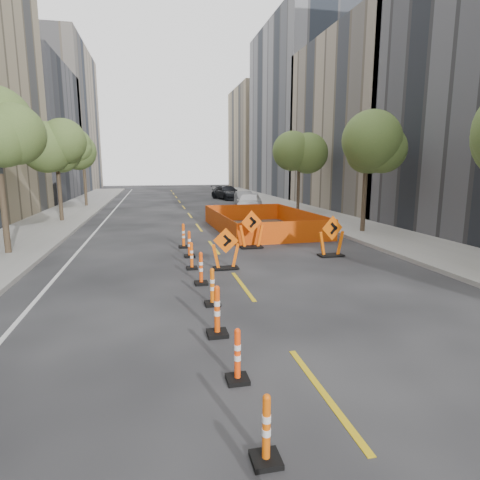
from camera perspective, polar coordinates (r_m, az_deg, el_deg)
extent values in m
plane|color=black|center=(8.70, 6.28, -14.07)|extent=(140.00, 140.00, 0.00)
cube|color=gray|center=(20.83, -29.96, -0.67)|extent=(4.00, 90.00, 0.15)
cube|color=gray|center=(22.93, 18.30, 1.12)|extent=(4.00, 90.00, 0.15)
cube|color=#4C4C51|center=(48.99, -30.12, 13.11)|extent=(12.00, 16.00, 14.00)
cube|color=gray|center=(65.03, -25.87, 15.14)|extent=(12.00, 20.00, 20.00)
cube|color=gray|center=(37.05, 20.52, 15.13)|extent=(12.00, 16.00, 14.00)
cube|color=gray|center=(51.94, 10.57, 17.42)|extent=(12.00, 18.00, 20.00)
cube|color=tan|center=(69.06, 4.47, 14.13)|extent=(12.00, 14.00, 16.00)
cylinder|color=#382B1E|center=(18.55, -30.46, 2.77)|extent=(0.24, 0.24, 3.15)
cylinder|color=#382B1E|center=(28.18, -24.20, 5.46)|extent=(0.24, 0.24, 3.15)
sphere|color=#40642B|center=(28.12, -24.66, 11.50)|extent=(2.80, 2.80, 2.80)
cylinder|color=#382B1E|center=(37.99, -21.13, 6.75)|extent=(0.24, 0.24, 3.15)
sphere|color=#40642B|center=(37.95, -21.43, 11.23)|extent=(2.80, 2.80, 2.80)
cylinder|color=#382B1E|center=(22.45, 17.19, 4.85)|extent=(0.24, 0.24, 3.15)
sphere|color=#40642B|center=(22.38, 17.61, 12.45)|extent=(2.80, 2.80, 2.80)
cylinder|color=#382B1E|center=(31.52, 8.28, 6.71)|extent=(0.24, 0.24, 3.15)
sphere|color=#40642B|center=(31.47, 8.42, 12.12)|extent=(2.80, 2.80, 2.80)
imported|color=white|center=(31.39, 1.37, 5.36)|extent=(3.20, 4.96, 1.57)
imported|color=gray|center=(36.34, 0.60, 5.87)|extent=(1.73, 4.14, 1.33)
imported|color=black|center=(43.94, -1.86, 6.76)|extent=(3.33, 5.43, 1.47)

